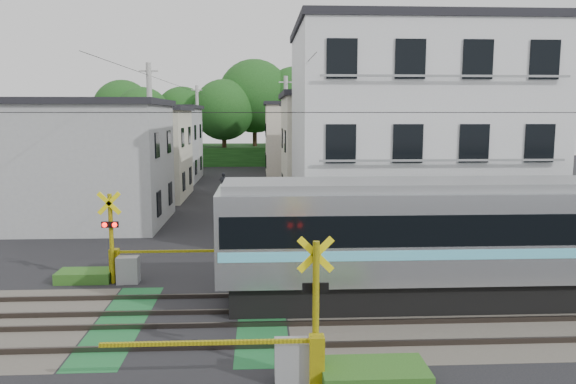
{
  "coord_description": "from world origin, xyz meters",
  "views": [
    {
      "loc": [
        1.86,
        -14.65,
        5.55
      ],
      "look_at": [
        2.87,
        5.0,
        2.82
      ],
      "focal_mm": 35.0,
      "sensor_mm": 36.0,
      "label": 1
    }
  ],
  "objects": [
    {
      "name": "apartment_block",
      "position": [
        8.5,
        9.49,
        4.66
      ],
      "size": [
        10.2,
        8.36,
        9.3
      ],
      "color": "silver",
      "rests_on": "ground"
    },
    {
      "name": "track_bed",
      "position": [
        0.0,
        0.0,
        0.04
      ],
      "size": [
        120.0,
        120.0,
        0.14
      ],
      "color": "#47423A",
      "rests_on": "ground"
    },
    {
      "name": "catenary",
      "position": [
        6.0,
        0.03,
        3.7
      ],
      "size": [
        60.0,
        5.04,
        7.0
      ],
      "color": "#2D2D33",
      "rests_on": "ground"
    },
    {
      "name": "pedestrian",
      "position": [
        -0.67,
        24.53,
        0.76
      ],
      "size": [
        0.58,
        0.41,
        1.52
      ],
      "primitive_type": "imported",
      "rotation": [
        0.0,
        0.0,
        3.06
      ],
      "color": "#2E313A",
      "rests_on": "ground"
    },
    {
      "name": "weed_patches",
      "position": [
        1.76,
        -0.09,
        0.18
      ],
      "size": [
        10.25,
        8.8,
        0.4
      ],
      "color": "#2D5E1E",
      "rests_on": "ground"
    },
    {
      "name": "crossing_signal_near",
      "position": [
        2.59,
        -3.65,
        0.71
      ],
      "size": [
        4.74,
        0.65,
        3.09
      ],
      "color": "yellow",
      "rests_on": "ground"
    },
    {
      "name": "ground",
      "position": [
        0.0,
        0.0,
        0.0
      ],
      "size": [
        120.0,
        120.0,
        0.0
      ],
      "primitive_type": "plane",
      "color": "black"
    },
    {
      "name": "crossing_signal_far",
      "position": [
        -2.59,
        3.65,
        0.71
      ],
      "size": [
        4.74,
        0.65,
        3.09
      ],
      "color": "yellow",
      "rests_on": "ground"
    },
    {
      "name": "houses_row",
      "position": [
        0.25,
        25.92,
        3.24
      ],
      "size": [
        22.07,
        31.35,
        6.8
      ],
      "color": "#A0A3A5",
      "rests_on": "ground"
    },
    {
      "name": "utility_poles",
      "position": [
        -1.05,
        23.01,
        4.08
      ],
      "size": [
        7.9,
        42.0,
        8.0
      ],
      "color": "#A5A5A0",
      "rests_on": "ground"
    },
    {
      "name": "tree_hill",
      "position": [
        1.54,
        48.79,
        5.43
      ],
      "size": [
        40.0,
        12.61,
        11.62
      ],
      "color": "#1C4B19",
      "rests_on": "ground"
    }
  ]
}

